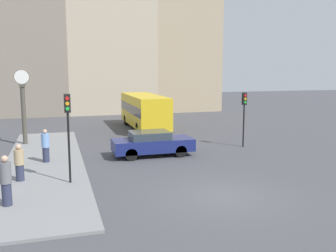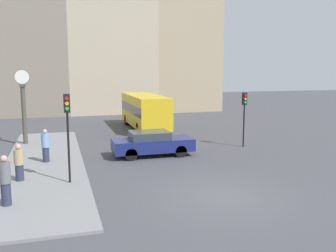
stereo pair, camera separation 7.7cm
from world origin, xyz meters
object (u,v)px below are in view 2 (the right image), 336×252
(pedestrian_tan_coat, at_px, (19,163))
(traffic_light_far, at_px, (244,108))
(traffic_light_near, at_px, (67,120))
(bus_distant, at_px, (145,110))
(street_clock, at_px, (24,106))
(pedestrian_blue_stripe, at_px, (46,146))
(sedan_car, at_px, (152,143))
(pedestrian_grey_jacket, at_px, (5,181))

(pedestrian_tan_coat, bearing_deg, traffic_light_far, 17.66)
(traffic_light_near, relative_size, traffic_light_far, 1.10)
(bus_distant, bearing_deg, pedestrian_tan_coat, -123.50)
(traffic_light_far, bearing_deg, pedestrian_tan_coat, -162.34)
(bus_distant, relative_size, street_clock, 1.72)
(traffic_light_far, relative_size, pedestrian_blue_stripe, 2.00)
(traffic_light_near, height_order, pedestrian_blue_stripe, traffic_light_near)
(traffic_light_near, relative_size, pedestrian_blue_stripe, 2.19)
(street_clock, bearing_deg, traffic_light_far, -18.54)
(traffic_light_far, bearing_deg, sedan_car, -172.93)
(pedestrian_grey_jacket, bearing_deg, traffic_light_near, 43.73)
(street_clock, bearing_deg, pedestrian_blue_stripe, -75.62)
(bus_distant, relative_size, pedestrian_grey_jacket, 4.53)
(bus_distant, xyz_separation_m, pedestrian_blue_stripe, (-7.44, -9.65, -0.62))
(sedan_car, height_order, street_clock, street_clock)
(traffic_light_near, bearing_deg, pedestrian_tan_coat, 156.37)
(traffic_light_near, distance_m, traffic_light_far, 11.81)
(traffic_light_far, bearing_deg, bus_distant, 116.46)
(bus_distant, xyz_separation_m, pedestrian_grey_jacket, (-8.62, -15.77, -0.57))
(traffic_light_near, distance_m, pedestrian_blue_stripe, 4.52)
(sedan_car, relative_size, pedestrian_tan_coat, 2.82)
(pedestrian_blue_stripe, relative_size, pedestrian_grey_jacket, 0.95)
(traffic_light_far, distance_m, pedestrian_blue_stripe, 11.90)
(pedestrian_tan_coat, bearing_deg, pedestrian_grey_jacket, -93.37)
(traffic_light_near, bearing_deg, sedan_car, 42.20)
(street_clock, bearing_deg, pedestrian_grey_jacket, -89.01)
(bus_distant, relative_size, traffic_light_far, 2.39)
(traffic_light_near, distance_m, pedestrian_grey_jacket, 3.55)
(sedan_car, distance_m, pedestrian_blue_stripe, 5.69)
(pedestrian_grey_jacket, bearing_deg, pedestrian_blue_stripe, 79.10)
(sedan_car, relative_size, street_clock, 0.95)
(sedan_car, bearing_deg, pedestrian_grey_jacket, -137.29)
(traffic_light_far, relative_size, pedestrian_grey_jacket, 1.90)
(sedan_car, bearing_deg, traffic_light_near, -137.80)
(street_clock, distance_m, pedestrian_blue_stripe, 5.76)
(street_clock, xyz_separation_m, pedestrian_blue_stripe, (1.38, -5.37, -1.57))
(traffic_light_far, xyz_separation_m, pedestrian_blue_stripe, (-11.76, -0.96, -1.50))
(sedan_car, distance_m, street_clock, 8.93)
(pedestrian_blue_stripe, distance_m, pedestrian_grey_jacket, 6.23)
(sedan_car, distance_m, bus_distant, 9.64)
(sedan_car, height_order, pedestrian_blue_stripe, pedestrian_blue_stripe)
(sedan_car, distance_m, traffic_light_near, 6.58)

